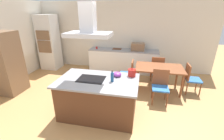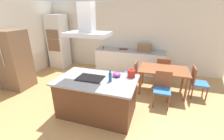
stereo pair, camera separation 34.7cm
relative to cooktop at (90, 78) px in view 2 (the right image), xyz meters
The scene contains 20 objects.
ground 1.76m from the cooktop, 84.15° to the left, with size 16.00×16.00×0.00m, color tan.
wall_back 3.28m from the cooktop, 87.29° to the left, with size 7.20×0.10×2.70m, color beige.
wall_left 3.47m from the cooktop, 163.12° to the left, with size 0.10×8.80×2.70m, color beige.
kitchen_island 0.48m from the cooktop, ahead, with size 1.80×1.11×0.90m.
cooktop is the anchor object (origin of this frame).
tea_kettle 0.95m from the cooktop, 22.59° to the left, with size 0.23×0.18×0.20m.
olive_oil_bottle 0.50m from the cooktop, ahead, with size 0.07×0.07×0.25m.
mixing_bowl 0.61m from the cooktop, 26.83° to the left, with size 0.19×0.19×0.11m, color purple.
back_counter 2.94m from the cooktop, 83.37° to the left, with size 2.71×0.62×0.90m.
countertop_microwave 3.02m from the cooktop, 72.91° to the left, with size 0.50×0.38×0.28m, color brown.
coffee_mug_red 2.90m from the cooktop, 104.84° to the left, with size 0.08×0.08×0.09m, color red.
cutting_board 2.93m from the cooktop, 88.76° to the left, with size 0.34×0.24×0.02m, color #59331E.
wall_oven_stack 3.82m from the cooktop, 136.06° to the left, with size 0.70×0.66×2.20m.
refrigerator 2.87m from the cooktop, behind, with size 0.80×0.73×1.82m.
dining_table 2.25m from the cooktop, 43.93° to the left, with size 1.40×0.90×0.75m.
chair_at_right_end 2.99m from the cooktop, 31.56° to the left, with size 0.42×0.42×0.89m.
chair_at_left_end 1.75m from the cooktop, 65.86° to the left, with size 0.42×0.42×0.89m.
chair_facing_island 1.88m from the cooktop, 28.83° to the left, with size 0.42×0.42×0.89m.
chair_facing_back_wall 2.77m from the cooktop, 54.00° to the left, with size 0.42×0.42×0.89m.
range_hood 1.20m from the cooktop, behind, with size 0.90×0.55×0.78m.
Camera 2 is at (1.28, -2.84, 2.34)m, focal length 24.33 mm.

